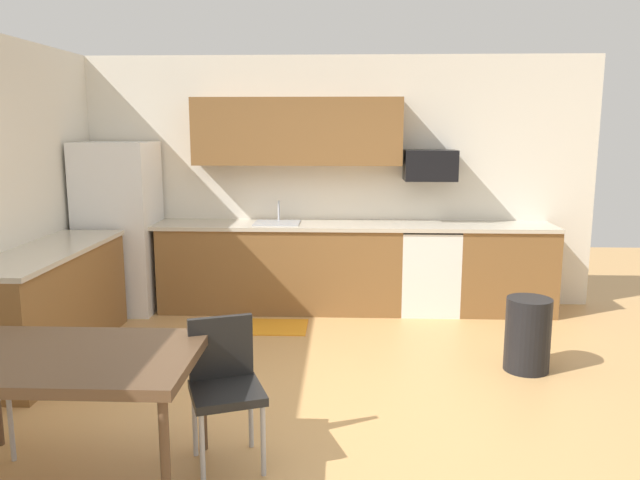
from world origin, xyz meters
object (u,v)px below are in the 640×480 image
at_px(microwave, 430,165).
at_px(dining_table, 66,365).
at_px(refrigerator, 120,227).
at_px(trash_bin, 528,334).
at_px(oven_range, 428,269).
at_px(chair_near_table, 225,379).

xyz_separation_m(microwave, dining_table, (-2.38, -3.50, -0.86)).
distance_m(microwave, dining_table, 4.32).
height_order(refrigerator, trash_bin, refrigerator).
relative_size(refrigerator, microwave, 3.32).
height_order(microwave, dining_table, microwave).
xyz_separation_m(oven_range, chair_near_table, (-1.58, -3.12, 0.05)).
distance_m(refrigerator, microwave, 3.35).
distance_m(microwave, trash_bin, 2.23).
distance_m(refrigerator, chair_near_table, 3.51).
bearing_deg(dining_table, trash_bin, 30.55).
relative_size(refrigerator, dining_table, 1.28).
xyz_separation_m(oven_range, trash_bin, (0.59, -1.65, -0.16)).
bearing_deg(chair_near_table, microwave, 63.88).
xyz_separation_m(oven_range, microwave, (0.00, 0.10, 1.10)).
height_order(oven_range, dining_table, oven_range).
bearing_deg(chair_near_table, refrigerator, 119.15).
bearing_deg(oven_range, dining_table, -125.02).
bearing_deg(microwave, dining_table, -124.25).
distance_m(oven_range, dining_table, 4.16).
relative_size(microwave, dining_table, 0.39).
bearing_deg(oven_range, trash_bin, -70.19).
distance_m(microwave, chair_near_table, 3.74).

